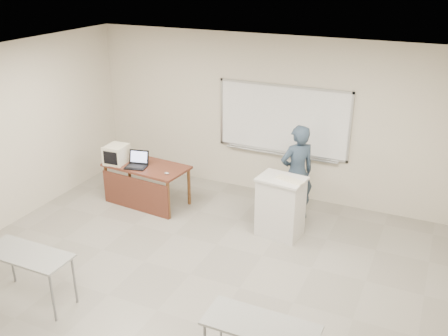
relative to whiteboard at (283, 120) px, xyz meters
The scene contains 10 objects.
floor 4.25m from the whiteboard, 94.32° to the right, with size 7.00×8.00×0.01m, color gray.
whiteboard is the anchor object (origin of this frame).
student_desks 5.39m from the whiteboard, 93.23° to the right, with size 4.40×2.20×0.73m.
instructor_desk 2.73m from the whiteboard, 144.82° to the right, with size 1.52×0.76×0.75m.
podium 1.83m from the whiteboard, 71.19° to the right, with size 0.72×0.53×1.02m.
crt_monitor 3.09m from the whiteboard, 150.61° to the right, with size 0.37×0.42×0.35m.
laptop 2.74m from the whiteboard, 145.90° to the right, with size 0.37×0.34×0.27m.
mouse 2.32m from the whiteboard, 134.67° to the right, with size 0.09×0.06×0.03m, color #939799.
keyboard 1.70m from the whiteboard, 66.65° to the right, with size 0.46×0.15×0.03m, color beige.
presenter 1.16m from the whiteboard, 55.69° to the right, with size 0.62×0.41×1.70m, color black.
Camera 1 is at (2.97, -4.39, 4.20)m, focal length 40.00 mm.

